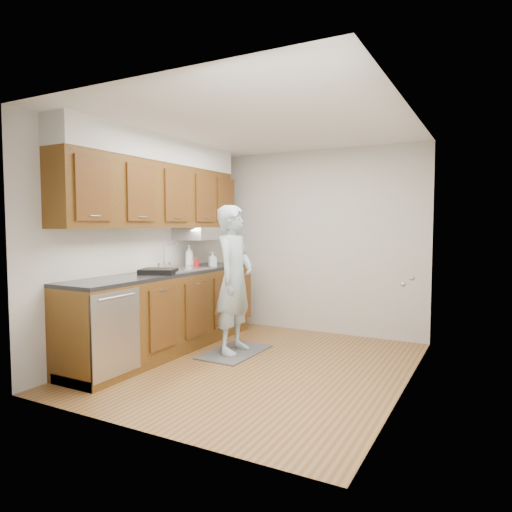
{
  "coord_description": "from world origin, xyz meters",
  "views": [
    {
      "loc": [
        2.21,
        -4.18,
        1.49
      ],
      "look_at": [
        -0.15,
        0.25,
        1.14
      ],
      "focal_mm": 32.0,
      "sensor_mm": 36.0,
      "label": 1
    }
  ],
  "objects": [
    {
      "name": "dish_rack",
      "position": [
        -1.12,
        -0.24,
        0.97
      ],
      "size": [
        0.47,
        0.44,
        0.06
      ],
      "primitive_type": "cube",
      "rotation": [
        0.0,
        0.0,
        0.4
      ],
      "color": "black",
      "rests_on": "counter"
    },
    {
      "name": "soap_bottle_a",
      "position": [
        -1.32,
        0.62,
        1.08
      ],
      "size": [
        0.15,
        0.15,
        0.29
      ],
      "primitive_type": "imported",
      "rotation": [
        0.0,
        0.0,
        0.44
      ],
      "color": "silver",
      "rests_on": "counter"
    },
    {
      "name": "soap_bottle_b",
      "position": [
        -1.07,
        0.77,
        1.04
      ],
      "size": [
        0.12,
        0.12,
        0.19
      ],
      "primitive_type": "imported",
      "rotation": [
        0.0,
        0.0,
        -0.66
      ],
      "color": "silver",
      "rests_on": "counter"
    },
    {
      "name": "wall_left",
      "position": [
        -1.5,
        0.0,
        1.25
      ],
      "size": [
        0.02,
        3.5,
        2.5
      ],
      "primitive_type": "cube",
      "color": "beige",
      "rests_on": "floor"
    },
    {
      "name": "wall_back",
      "position": [
        0.0,
        1.75,
        1.25
      ],
      "size": [
        3.0,
        0.02,
        2.5
      ],
      "primitive_type": "cube",
      "color": "beige",
      "rests_on": "floor"
    },
    {
      "name": "soda_can",
      "position": [
        -1.12,
        0.48,
        1.0
      ],
      "size": [
        0.07,
        0.07,
        0.12
      ],
      "primitive_type": "cylinder",
      "rotation": [
        0.0,
        0.0,
        0.09
      ],
      "color": "red",
      "rests_on": "counter"
    },
    {
      "name": "person",
      "position": [
        -0.46,
        0.3,
        0.98
      ],
      "size": [
        0.51,
        0.71,
        1.92
      ],
      "primitive_type": "imported",
      "rotation": [
        0.0,
        0.0,
        1.66
      ],
      "color": "#A5C1C9",
      "rests_on": "floor_mat"
    },
    {
      "name": "upper_cabinets",
      "position": [
        -1.33,
        0.05,
        1.95
      ],
      "size": [
        0.47,
        2.8,
        1.21
      ],
      "color": "brown",
      "rests_on": "wall_left"
    },
    {
      "name": "floor_mat",
      "position": [
        -0.46,
        0.3,
        0.01
      ],
      "size": [
        0.55,
        0.91,
        0.02
      ],
      "primitive_type": "cube",
      "rotation": [
        0.0,
        0.0,
        -0.02
      ],
      "color": "#5E5E61",
      "rests_on": "floor"
    },
    {
      "name": "closet_door",
      "position": [
        1.49,
        0.3,
        1.02
      ],
      "size": [
        0.02,
        1.22,
        2.05
      ],
      "primitive_type": "cube",
      "color": "silver",
      "rests_on": "wall_right"
    },
    {
      "name": "wall_right",
      "position": [
        1.5,
        0.0,
        1.25
      ],
      "size": [
        0.02,
        3.5,
        2.5
      ],
      "primitive_type": "cube",
      "color": "beige",
      "rests_on": "floor"
    },
    {
      "name": "counter",
      "position": [
        -1.2,
        -0.0,
        0.49
      ],
      "size": [
        0.64,
        2.8,
        1.3
      ],
      "color": "brown",
      "rests_on": "floor"
    },
    {
      "name": "ceiling",
      "position": [
        0.0,
        0.0,
        2.5
      ],
      "size": [
        3.5,
        3.5,
        0.0
      ],
      "primitive_type": "plane",
      "rotation": [
        3.14,
        0.0,
        0.0
      ],
      "color": "white",
      "rests_on": "wall_left"
    },
    {
      "name": "floor",
      "position": [
        0.0,
        0.0,
        0.0
      ],
      "size": [
        3.5,
        3.5,
        0.0
      ],
      "primitive_type": "plane",
      "color": "#9A683A",
      "rests_on": "ground"
    }
  ]
}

